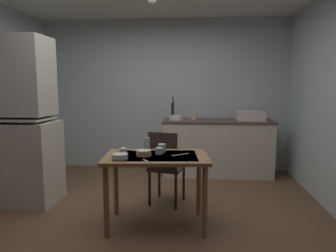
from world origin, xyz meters
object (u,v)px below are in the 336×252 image
chair_far_side (165,166)px  serving_bowl_wide (120,156)px  mixing_bowl_counter (176,118)px  hutch_cabinet (16,127)px  dining_table (156,166)px  hand_pump (173,109)px  teacup_mint (159,151)px  sink_basin (251,116)px  glass_bottle (147,144)px

chair_far_side → serving_bowl_wide: 0.89m
mixing_bowl_counter → hutch_cabinet: bearing=-142.5°
mixing_bowl_counter → chair_far_side: 1.43m
dining_table → hand_pump: bearing=89.8°
teacup_mint → mixing_bowl_counter: bearing=88.5°
sink_basin → hand_pump: 1.28m
sink_basin → dining_table: sink_basin is taller
mixing_bowl_counter → dining_table: 1.95m
chair_far_side → teacup_mint: bearing=-91.2°
hutch_cabinet → serving_bowl_wide: (1.48, -0.67, -0.18)m
hand_pump → glass_bottle: hand_pump is taller
hutch_cabinet → chair_far_side: size_ratio=2.22×
sink_basin → teacup_mint: 2.30m
mixing_bowl_counter → sink_basin: bearing=2.4°
dining_table → chair_far_side: 0.59m
glass_bottle → serving_bowl_wide: bearing=-123.0°
mixing_bowl_counter → dining_table: bearing=-92.1°
serving_bowl_wide → glass_bottle: size_ratio=0.69×
teacup_mint → glass_bottle: 0.17m
dining_table → mixing_bowl_counter: bearing=87.9°
teacup_mint → glass_bottle: bearing=153.3°
hutch_cabinet → glass_bottle: hutch_cabinet is taller
serving_bowl_wide → dining_table: bearing=30.1°
sink_basin → teacup_mint: size_ratio=5.52×
hand_pump → chair_far_side: (0.03, -1.45, -0.59)m
dining_table → glass_bottle: 0.27m
hand_pump → mixing_bowl_counter: size_ratio=1.70×
hutch_cabinet → mixing_bowl_counter: bearing=37.5°
teacup_mint → serving_bowl_wide: bearing=-143.8°
teacup_mint → hand_pump: bearing=90.4°
hand_pump → serving_bowl_wide: size_ratio=2.43×
serving_bowl_wide → glass_bottle: (0.22, 0.33, 0.06)m
hand_pump → teacup_mint: 1.98m
mixing_bowl_counter → teacup_mint: mixing_bowl_counter is taller
mixing_bowl_counter → glass_bottle: size_ratio=0.99×
teacup_mint → dining_table: bearing=-108.7°
hand_pump → mixing_bowl_counter: 0.17m
teacup_mint → glass_bottle: size_ratio=0.34×
mixing_bowl_counter → hand_pump: bearing=124.1°
glass_bottle → dining_table: bearing=-49.3°
serving_bowl_wide → hand_pump: bearing=81.2°
hutch_cabinet → mixing_bowl_counter: hutch_cabinet is taller
hand_pump → chair_far_side: hand_pump is taller
dining_table → serving_bowl_wide: bearing=-149.9°
serving_bowl_wide → teacup_mint: (0.36, 0.26, 0.01)m
dining_table → hutch_cabinet: bearing=165.4°
sink_basin → glass_bottle: sink_basin is taller
hand_pump → dining_table: (-0.01, -2.02, -0.44)m
hand_pump → glass_bottle: size_ratio=1.68×
hand_pump → mixing_bowl_counter: bearing=-55.9°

